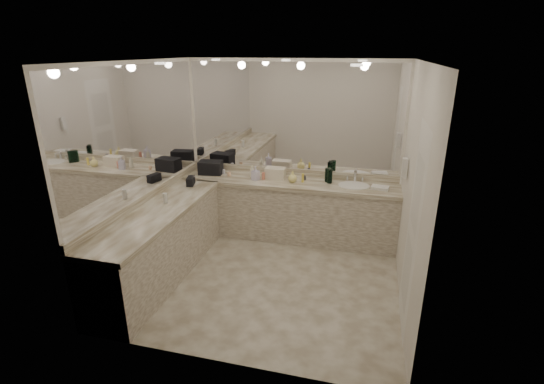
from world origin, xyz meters
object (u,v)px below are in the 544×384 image
(wall_phone, at_px, (405,168))
(sink, at_px, (354,186))
(soap_bottle_b, at_px, (256,173))
(black_toiletry_bag, at_px, (211,167))
(cream_cosmetic_case, at_px, (275,173))
(soap_bottle_a, at_px, (252,171))
(soap_bottle_c, at_px, (292,177))
(hand_towel, at_px, (380,188))

(wall_phone, bearing_deg, sink, 140.43)
(soap_bottle_b, bearing_deg, black_toiletry_bag, 170.65)
(cream_cosmetic_case, height_order, soap_bottle_a, soap_bottle_a)
(black_toiletry_bag, xyz_separation_m, soap_bottle_b, (0.76, -0.12, 0.00))
(wall_phone, bearing_deg, black_toiletry_bag, 169.13)
(black_toiletry_bag, xyz_separation_m, soap_bottle_a, (0.67, -0.01, -0.01))
(wall_phone, relative_size, cream_cosmetic_case, 0.83)
(cream_cosmetic_case, distance_m, soap_bottle_b, 0.31)
(wall_phone, distance_m, soap_bottle_c, 1.59)
(cream_cosmetic_case, bearing_deg, black_toiletry_bag, -177.10)
(black_toiletry_bag, xyz_separation_m, soap_bottle_c, (1.30, -0.09, -0.02))
(sink, height_order, cream_cosmetic_case, cream_cosmetic_case)
(soap_bottle_b, bearing_deg, soap_bottle_a, 127.00)
(wall_phone, xyz_separation_m, soap_bottle_a, (-2.12, 0.53, -0.36))
(black_toiletry_bag, height_order, soap_bottle_a, black_toiletry_bag)
(soap_bottle_a, height_order, soap_bottle_b, soap_bottle_b)
(black_toiletry_bag, distance_m, soap_bottle_c, 1.31)
(soap_bottle_c, bearing_deg, hand_towel, -0.01)
(black_toiletry_bag, distance_m, hand_towel, 2.54)
(cream_cosmetic_case, relative_size, soap_bottle_c, 1.75)
(cream_cosmetic_case, bearing_deg, wall_phone, -17.34)
(wall_phone, relative_size, hand_towel, 1.04)
(sink, height_order, soap_bottle_c, soap_bottle_c)
(cream_cosmetic_case, distance_m, hand_towel, 1.52)
(soap_bottle_b, relative_size, soap_bottle_c, 1.27)
(sink, height_order, black_toiletry_bag, black_toiletry_bag)
(hand_towel, relative_size, soap_bottle_c, 1.39)
(black_toiletry_bag, bearing_deg, hand_towel, -2.04)
(sink, distance_m, soap_bottle_a, 1.52)
(black_toiletry_bag, bearing_deg, cream_cosmetic_case, 2.24)
(black_toiletry_bag, distance_m, cream_cosmetic_case, 1.02)
(cream_cosmetic_case, xyz_separation_m, soap_bottle_c, (0.29, -0.13, -0.00))
(soap_bottle_a, distance_m, soap_bottle_c, 0.64)
(sink, bearing_deg, cream_cosmetic_case, 176.33)
(hand_towel, bearing_deg, sink, 171.13)
(hand_towel, relative_size, soap_bottle_b, 1.10)
(soap_bottle_c, bearing_deg, black_toiletry_bag, 176.06)
(cream_cosmetic_case, relative_size, hand_towel, 1.26)
(sink, relative_size, black_toiletry_bag, 1.24)
(hand_towel, xyz_separation_m, soap_bottle_c, (-1.23, 0.00, 0.06))
(wall_phone, relative_size, black_toiletry_bag, 0.68)
(wall_phone, relative_size, soap_bottle_b, 1.14)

